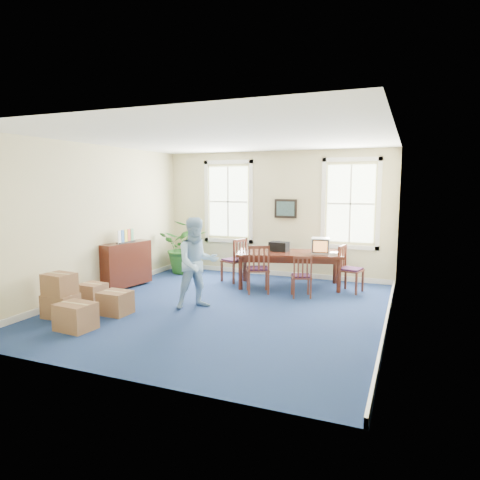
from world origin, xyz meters
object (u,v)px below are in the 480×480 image
at_px(crt_tv, 320,246).
at_px(potted_plant, 186,246).
at_px(credenza, 126,266).
at_px(chair_near_left, 258,269).
at_px(conference_table, 289,269).
at_px(cardboard_boxes, 74,294).
at_px(man, 197,263).

distance_m(crt_tv, potted_plant, 3.72).
bearing_deg(crt_tv, credenza, -169.98).
distance_m(chair_near_left, potted_plant, 2.82).
distance_m(conference_table, cardboard_boxes, 4.72).
xyz_separation_m(conference_table, potted_plant, (-2.99, 0.47, 0.31)).
distance_m(conference_table, chair_near_left, 0.95).
relative_size(conference_table, crt_tv, 5.53).
height_order(crt_tv, cardboard_boxes, crt_tv).
distance_m(conference_table, credenza, 3.76).
height_order(crt_tv, potted_plant, potted_plant).
height_order(man, cardboard_boxes, man).
bearing_deg(cardboard_boxes, crt_tv, 45.70).
bearing_deg(cardboard_boxes, chair_near_left, 49.43).
bearing_deg(conference_table, cardboard_boxes, -143.61).
relative_size(conference_table, potted_plant, 1.66).
bearing_deg(potted_plant, crt_tv, -6.48).
bearing_deg(credenza, cardboard_boxes, -66.59).
bearing_deg(man, cardboard_boxes, 172.20).
distance_m(man, credenza, 2.45).
distance_m(crt_tv, cardboard_boxes, 5.26).
relative_size(crt_tv, chair_near_left, 0.40).
distance_m(crt_tv, credenza, 4.45).
xyz_separation_m(crt_tv, chair_near_left, (-1.19, -0.86, -0.45)).
bearing_deg(man, credenza, 114.92).
height_order(conference_table, chair_near_left, chair_near_left).
height_order(conference_table, cardboard_boxes, cardboard_boxes).
bearing_deg(credenza, conference_table, 34.33).
height_order(chair_near_left, man, man).
bearing_deg(conference_table, credenza, -171.31).
bearing_deg(crt_tv, cardboard_boxes, -144.92).
bearing_deg(conference_table, potted_plant, 156.05).
xyz_separation_m(potted_plant, cardboard_boxes, (0.04, -4.16, -0.30)).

